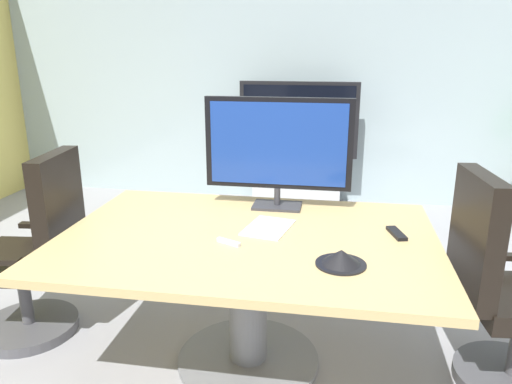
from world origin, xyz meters
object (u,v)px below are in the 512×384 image
tv_monitor (278,147)px  remote_control (397,233)px  conference_table (248,267)px  office_chair_left (36,262)px  wall_display_unit (297,166)px  conference_phone (341,258)px  office_chair_right (504,302)px

tv_monitor → remote_control: size_ratio=4.94×
conference_table → tv_monitor: tv_monitor is taller
office_chair_left → conference_table: bearing=80.4°
tv_monitor → wall_display_unit: (-0.07, 2.23, -0.65)m
tv_monitor → wall_display_unit: 2.33m
office_chair_left → conference_phone: size_ratio=4.95×
conference_phone → tv_monitor: bearing=116.5°
office_chair_left → conference_phone: (1.71, -0.35, 0.31)m
conference_table → office_chair_right: office_chair_right is taller
wall_display_unit → conference_phone: wall_display_unit is taller
conference_phone → office_chair_left: bearing=168.5°
remote_control → office_chair_right: bearing=-24.6°
office_chair_left → wall_display_unit: wall_display_unit is taller
conference_table → tv_monitor: size_ratio=2.22×
office_chair_left → office_chair_right: size_ratio=1.00×
office_chair_left → conference_phone: bearing=72.2°
conference_table → office_chair_right: bearing=1.7°
office_chair_right → remote_control: office_chair_right is taller
office_chair_left → remote_control: 2.01m
conference_phone → remote_control: 0.48m
tv_monitor → wall_display_unit: size_ratio=0.64×
office_chair_right → conference_phone: office_chair_right is taller
tv_monitor → conference_table: bearing=-100.9°
office_chair_right → conference_table: bearing=86.1°
tv_monitor → conference_phone: 0.89m
conference_table → remote_control: remote_control is taller
office_chair_right → wall_display_unit: bearing=19.2°
tv_monitor → remote_control: (0.64, -0.34, -0.35)m
conference_table → tv_monitor: (0.09, 0.47, 0.54)m
tv_monitor → remote_control: 0.81m
tv_monitor → remote_control: bearing=-28.1°
office_chair_left → remote_control: office_chair_left is taller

